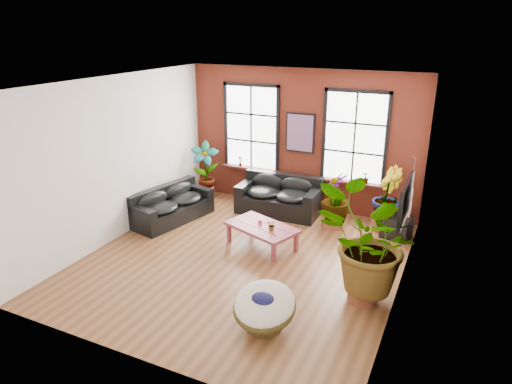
{
  "coord_description": "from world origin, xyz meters",
  "views": [
    {
      "loc": [
        3.69,
        -7.31,
        4.45
      ],
      "look_at": [
        0.0,
        0.6,
        1.25
      ],
      "focal_mm": 32.0,
      "sensor_mm": 36.0,
      "label": 1
    }
  ],
  "objects_px": {
    "coffee_table": "(262,228)",
    "sofa_back": "(280,196)",
    "papasan_chair": "(264,307)",
    "sofa_left": "(171,205)"
  },
  "relations": [
    {
      "from": "sofa_back",
      "to": "papasan_chair",
      "type": "xyz_separation_m",
      "value": [
        1.57,
        -4.46,
        -0.04
      ]
    },
    {
      "from": "coffee_table",
      "to": "papasan_chair",
      "type": "xyz_separation_m",
      "value": [
        1.18,
        -2.52,
        -0.05
      ]
    },
    {
      "from": "sofa_back",
      "to": "papasan_chair",
      "type": "relative_size",
      "value": 1.92
    },
    {
      "from": "sofa_back",
      "to": "papasan_chair",
      "type": "distance_m",
      "value": 4.73
    },
    {
      "from": "sofa_back",
      "to": "coffee_table",
      "type": "distance_m",
      "value": 1.97
    },
    {
      "from": "sofa_back",
      "to": "coffee_table",
      "type": "xyz_separation_m",
      "value": [
        0.39,
        -1.94,
        0.0
      ]
    },
    {
      "from": "papasan_chair",
      "to": "coffee_table",
      "type": "bearing_deg",
      "value": 110.8
    },
    {
      "from": "sofa_back",
      "to": "sofa_left",
      "type": "relative_size",
      "value": 0.94
    },
    {
      "from": "coffee_table",
      "to": "sofa_back",
      "type": "bearing_deg",
      "value": 121.41
    },
    {
      "from": "coffee_table",
      "to": "papasan_chair",
      "type": "bearing_deg",
      "value": -44.82
    }
  ]
}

